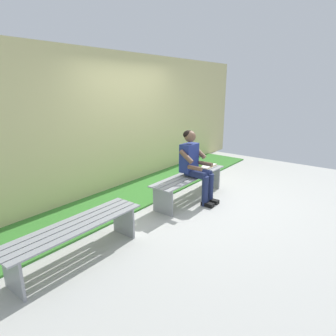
{
  "coord_description": "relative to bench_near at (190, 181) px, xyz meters",
  "views": [
    {
      "loc": [
        4.09,
        2.67,
        2.01
      ],
      "look_at": [
        0.84,
        0.15,
        0.81
      ],
      "focal_mm": 30.31,
      "sensor_mm": 36.0,
      "label": 1
    }
  ],
  "objects": [
    {
      "name": "ground_plane",
      "position": [
        1.2,
        1.0,
        -0.37
      ],
      "size": [
        10.0,
        7.0,
        0.04
      ],
      "primitive_type": "cube",
      "color": "#B2B2AD"
    },
    {
      "name": "grass_strip",
      "position": [
        1.2,
        -1.08,
        -0.34
      ],
      "size": [
        9.0,
        1.42,
        0.03
      ],
      "primitive_type": "cube",
      "color": "#387A2D",
      "rests_on": "ground"
    },
    {
      "name": "brick_wall",
      "position": [
        0.5,
        -1.63,
        0.97
      ],
      "size": [
        9.5,
        0.24,
        2.64
      ],
      "primitive_type": "cube",
      "color": "#D1C684",
      "rests_on": "ground"
    },
    {
      "name": "bench_near",
      "position": [
        0.0,
        0.0,
        0.0
      ],
      "size": [
        1.83,
        0.45,
        0.46
      ],
      "rotation": [
        0.0,
        0.0,
        0.01
      ],
      "color": "gray",
      "rests_on": "ground"
    },
    {
      "name": "bench_far",
      "position": [
        2.4,
        0.0,
        -0.0
      ],
      "size": [
        1.74,
        0.45,
        0.46
      ],
      "rotation": [
        0.0,
        0.0,
        0.01
      ],
      "color": "gray",
      "rests_on": "ground"
    },
    {
      "name": "person_seated",
      "position": [
        0.01,
        0.1,
        0.34
      ],
      "size": [
        0.5,
        0.69,
        1.27
      ],
      "color": "navy",
      "rests_on": "ground"
    },
    {
      "name": "apple",
      "position": [
        -0.53,
        -0.11,
        0.14
      ],
      "size": [
        0.07,
        0.07,
        0.07
      ],
      "primitive_type": "sphere",
      "color": "#72B738",
      "rests_on": "bench_near"
    },
    {
      "name": "book_open",
      "position": [
        -0.69,
        -0.01,
        0.12
      ],
      "size": [
        0.41,
        0.16,
        0.02
      ],
      "rotation": [
        0.0,
        0.0,
        0.01
      ],
      "color": "white",
      "rests_on": "bench_near"
    }
  ]
}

